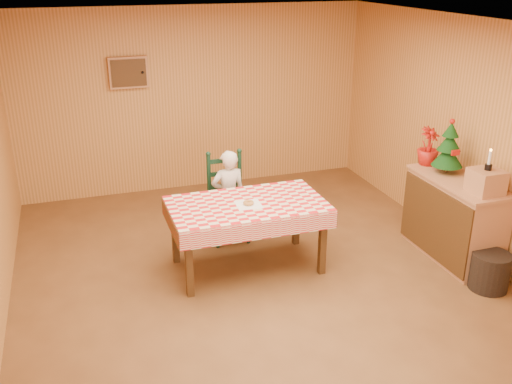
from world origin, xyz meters
TOP-DOWN VIEW (x-y plane):
  - ground at (0.00, 0.00)m, footprint 6.00×6.00m
  - cabin_walls at (-0.00, 0.53)m, footprint 5.10×6.05m
  - dining_table at (-0.05, 0.36)m, footprint 1.66×0.96m
  - ladder_chair at (-0.05, 1.15)m, footprint 0.44×0.40m
  - seated_child at (-0.05, 1.09)m, footprint 0.41×0.27m
  - napkin at (-0.05, 0.31)m, footprint 0.27×0.27m
  - donut at (-0.05, 0.31)m, footprint 0.15×0.15m
  - shelf_unit at (2.22, -0.11)m, footprint 0.54×1.24m
  - crate at (2.23, -0.51)m, footprint 0.30×0.30m
  - christmas_tree at (2.23, 0.14)m, footprint 0.34×0.34m
  - flower_arrangement at (2.18, 0.44)m, footprint 0.31×0.31m
  - candle_set at (2.23, -0.51)m, footprint 0.07×0.07m
  - storage_bin at (2.17, -0.83)m, footprint 0.48×0.48m

SIDE VIEW (x-z plane):
  - ground at x=0.00m, z-range 0.00..0.00m
  - storage_bin at x=2.17m, z-range 0.00..0.39m
  - shelf_unit at x=2.22m, z-range 0.00..0.93m
  - ladder_chair at x=-0.05m, z-range -0.04..1.04m
  - seated_child at x=-0.05m, z-range 0.00..1.12m
  - dining_table at x=-0.05m, z-range 0.30..1.07m
  - napkin at x=-0.05m, z-range 0.77..0.77m
  - donut at x=-0.05m, z-range 0.77..0.81m
  - crate at x=2.23m, z-range 0.93..1.18m
  - flower_arrangement at x=2.18m, z-range 0.93..1.37m
  - christmas_tree at x=2.23m, z-range 0.90..1.52m
  - candle_set at x=2.23m, z-range 1.13..1.36m
  - cabin_walls at x=0.00m, z-range 0.50..3.15m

